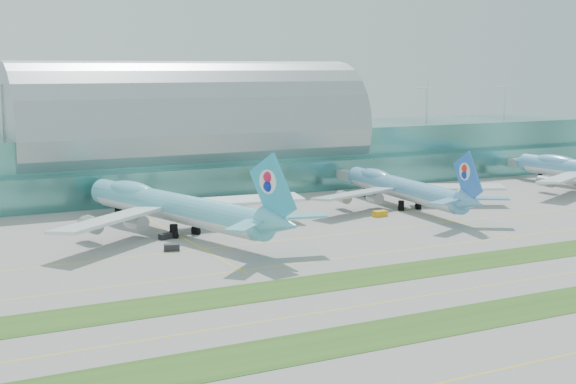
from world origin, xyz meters
TOP-DOWN VIEW (x-y plane):
  - ground at (0.00, 0.00)m, footprint 700.00×700.00m
  - terminal at (0.01, 128.79)m, footprint 340.00×69.10m
  - grass_strip_near at (0.00, -28.00)m, footprint 420.00×12.00m
  - grass_strip_far at (0.00, 2.00)m, footprint 420.00×12.00m
  - taxiline_b at (0.00, -14.00)m, footprint 420.00×0.35m
  - taxiline_c at (0.00, 18.00)m, footprint 420.00×0.35m
  - taxiline_d at (0.00, 40.00)m, footprint 420.00×0.35m
  - airliner_b at (-29.68, 60.04)m, footprint 71.12×82.35m
  - airliner_c at (42.78, 64.37)m, footprint 63.67×72.46m
  - gse_c at (-33.84, 53.97)m, footprint 3.41×2.32m
  - gse_d at (-36.48, 41.57)m, footprint 3.93×2.88m
  - gse_e at (29.06, 55.52)m, footprint 4.25×2.58m
  - gse_f at (59.21, 55.43)m, footprint 3.45×2.43m

SIDE VIEW (x-z plane):
  - ground at x=0.00m, z-range 0.00..0.00m
  - taxiline_b at x=0.00m, z-range 0.00..0.01m
  - taxiline_c at x=0.00m, z-range 0.00..0.01m
  - taxiline_d at x=0.00m, z-range 0.00..0.01m
  - grass_strip_near at x=0.00m, z-range 0.00..0.08m
  - grass_strip_far at x=0.00m, z-range 0.00..0.08m
  - gse_f at x=59.21m, z-range 0.00..1.41m
  - gse_c at x=-33.84m, z-range 0.00..1.43m
  - gse_d at x=-36.48m, z-range 0.00..1.55m
  - gse_e at x=29.06m, z-range 0.00..1.57m
  - airliner_c at x=42.78m, z-range -3.82..16.11m
  - airliner_b at x=-29.68m, z-range -4.43..18.70m
  - terminal at x=0.01m, z-range -3.77..32.23m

